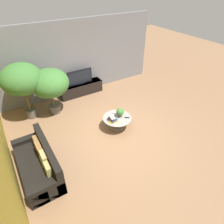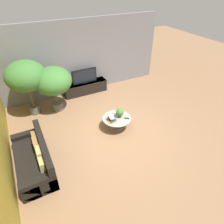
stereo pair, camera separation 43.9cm
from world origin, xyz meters
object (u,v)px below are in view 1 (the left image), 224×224
(media_console, at_px, (81,89))
(potted_plant_tabletop, at_px, (120,112))
(coffee_table, at_px, (117,121))
(potted_palm_tall, at_px, (22,80))
(potted_palm_corner, at_px, (50,84))
(couch_by_wall, at_px, (39,164))
(television, at_px, (80,77))

(media_console, height_order, potted_plant_tabletop, potted_plant_tabletop)
(media_console, distance_m, coffee_table, 2.78)
(coffee_table, relative_size, potted_palm_tall, 0.47)
(potted_palm_tall, distance_m, potted_plant_tabletop, 3.40)
(potted_palm_corner, bearing_deg, media_console, 27.65)
(couch_by_wall, relative_size, potted_palm_tall, 0.98)
(couch_by_wall, bearing_deg, television, 140.25)
(coffee_table, height_order, potted_palm_tall, potted_palm_tall)
(coffee_table, relative_size, potted_plant_tabletop, 3.03)
(potted_palm_tall, bearing_deg, potted_plant_tabletop, -42.21)
(television, height_order, potted_palm_tall, potted_palm_tall)
(media_console, bearing_deg, potted_palm_corner, -152.35)
(television, relative_size, potted_palm_corner, 0.62)
(couch_by_wall, bearing_deg, media_console, 140.26)
(couch_by_wall, xyz_separation_m, potted_plant_tabletop, (2.86, 0.46, 0.31))
(couch_by_wall, distance_m, potted_plant_tabletop, 2.91)
(couch_by_wall, bearing_deg, potted_plant_tabletop, 99.20)
(couch_by_wall, xyz_separation_m, potted_palm_corner, (1.25, 2.48, 0.91))
(potted_palm_tall, bearing_deg, television, 13.80)
(coffee_table, distance_m, potted_palm_tall, 3.42)
(couch_by_wall, height_order, potted_palm_corner, potted_palm_corner)
(potted_palm_tall, bearing_deg, couch_by_wall, -99.01)
(television, distance_m, potted_palm_corner, 1.67)
(potted_palm_tall, height_order, potted_plant_tabletop, potted_palm_tall)
(media_console, height_order, potted_palm_corner, potted_palm_corner)
(coffee_table, distance_m, potted_palm_corner, 2.67)
(potted_palm_tall, xyz_separation_m, potted_plant_tabletop, (2.44, -2.21, -0.88))
(potted_palm_corner, height_order, potted_plant_tabletop, potted_palm_corner)
(media_console, xyz_separation_m, coffee_table, (0.06, -2.78, 0.04))
(couch_by_wall, bearing_deg, potted_palm_tall, 170.99)
(coffee_table, relative_size, potted_palm_corner, 0.55)
(media_console, bearing_deg, potted_palm_tall, -166.16)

